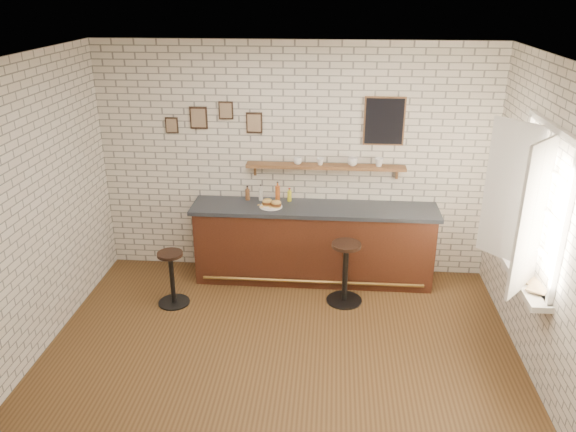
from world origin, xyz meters
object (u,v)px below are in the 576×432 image
at_px(bitters_bottle_white, 261,194).
at_px(bitters_bottle_amber, 278,193).
at_px(bitters_bottle_brown, 248,194).
at_px(condiment_bottle_yellow, 289,196).
at_px(book_upper, 529,285).
at_px(shelf_cup_c, 353,162).
at_px(book_lower, 528,285).
at_px(shelf_cup_b, 320,162).
at_px(bar_stool_left, 172,276).
at_px(bar_stool_right, 345,271).
at_px(ciabatta_sandwich, 272,203).
at_px(shelf_cup_d, 379,162).
at_px(sandwich_plate, 271,206).
at_px(shelf_cup_a, 298,161).
at_px(bar_counter, 314,243).

bearing_deg(bitters_bottle_white, bitters_bottle_amber, 0.00).
distance_m(bitters_bottle_brown, bitters_bottle_white, 0.17).
bearing_deg(condiment_bottle_yellow, bitters_bottle_white, 180.00).
bearing_deg(book_upper, condiment_bottle_yellow, 176.99).
relative_size(shelf_cup_c, book_lower, 0.57).
height_order(bitters_bottle_amber, shelf_cup_b, shelf_cup_b).
relative_size(shelf_cup_b, book_lower, 0.41).
distance_m(bitters_bottle_white, bar_stool_left, 1.54).
bearing_deg(book_upper, bitters_bottle_white, -179.14).
distance_m(bitters_bottle_white, bar_stool_right, 1.49).
height_order(bitters_bottle_brown, book_lower, bitters_bottle_brown).
distance_m(ciabatta_sandwich, shelf_cup_c, 1.13).
relative_size(ciabatta_sandwich, shelf_cup_d, 2.40).
bearing_deg(condiment_bottle_yellow, bar_stool_left, -144.50).
bearing_deg(shelf_cup_b, bitters_bottle_white, 120.01).
distance_m(shelf_cup_c, book_lower, 2.58).
relative_size(sandwich_plate, bitters_bottle_white, 1.33).
bearing_deg(book_upper, shelf_cup_c, 165.60).
relative_size(bitters_bottle_brown, shelf_cup_b, 2.02).
height_order(bitters_bottle_amber, book_upper, bitters_bottle_amber).
distance_m(bar_stool_right, shelf_cup_a, 1.49).
xyz_separation_m(sandwich_plate, shelf_cup_d, (1.33, 0.25, 0.54)).
relative_size(bar_stool_left, bar_stool_right, 0.87).
height_order(ciabatta_sandwich, shelf_cup_a, shelf_cup_a).
relative_size(bitters_bottle_amber, bar_stool_right, 0.33).
relative_size(bitters_bottle_white, condiment_bottle_yellow, 1.21).
distance_m(bar_counter, condiment_bottle_yellow, 0.69).
height_order(bitters_bottle_amber, condiment_bottle_yellow, bitters_bottle_amber).
relative_size(bar_counter, condiment_bottle_yellow, 17.73).
bearing_deg(bar_stool_left, sandwich_plate, 32.88).
height_order(condiment_bottle_yellow, bar_stool_right, condiment_bottle_yellow).
relative_size(bitters_bottle_brown, condiment_bottle_yellow, 1.08).
relative_size(ciabatta_sandwich, shelf_cup_a, 2.42).
xyz_separation_m(bar_counter, book_upper, (2.10, -1.72, 0.45)).
bearing_deg(bar_stool_right, shelf_cup_d, 63.22).
distance_m(bar_stool_left, shelf_cup_c, 2.62).
bearing_deg(bar_counter, ciabatta_sandwich, -175.11).
bearing_deg(bitters_bottle_amber, bar_counter, -20.81).
distance_m(ciabatta_sandwich, bar_stool_left, 1.51).
bearing_deg(book_lower, bitters_bottle_amber, 120.05).
distance_m(ciabatta_sandwich, condiment_bottle_yellow, 0.31).
distance_m(bar_counter, shelf_cup_c, 1.16).
bearing_deg(bitters_bottle_amber, bitters_bottle_brown, 180.00).
xyz_separation_m(bar_counter, bitters_bottle_white, (-0.70, 0.18, 0.59)).
xyz_separation_m(sandwich_plate, book_lower, (2.65, -1.64, -0.08)).
height_order(bar_counter, bitters_bottle_amber, bitters_bottle_amber).
bearing_deg(book_upper, bar_stool_right, -179.36).
relative_size(bitters_bottle_amber, shelf_cup_d, 2.31).
relative_size(bar_stool_left, book_lower, 2.98).
relative_size(condiment_bottle_yellow, bar_stool_left, 0.26).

